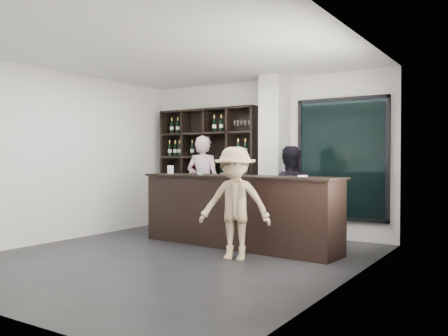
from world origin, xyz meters
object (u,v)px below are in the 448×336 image
Objects in this scene: taster_black at (289,195)px; tasting_counter at (237,211)px; taster_pink at (203,183)px; wine_shelf at (208,169)px; customer at (235,203)px.

tasting_counter is at bearing 22.86° from taster_black.
wine_shelf is at bearing -90.02° from taster_pink.
taster_pink is (0.05, -0.24, -0.27)m from wine_shelf.
customer is at bearing -56.85° from tasting_counter.
customer is (1.95, -2.17, -0.42)m from wine_shelf.
wine_shelf is 0.37m from taster_pink.
taster_pink is at bearing 146.95° from tasting_counter.
wine_shelf is 2.11m from tasting_counter.
taster_pink reaches higher than tasting_counter.
wine_shelf is 1.30× the size of taster_pink.
tasting_counter is 0.90m from taster_black.
wine_shelf is 0.69× the size of tasting_counter.
tasting_counter is (1.50, -1.35, -0.63)m from wine_shelf.
wine_shelf is at bearing 142.34° from tasting_counter.
taster_pink is 2.11m from taster_black.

